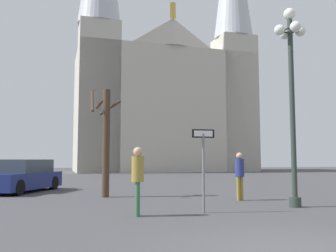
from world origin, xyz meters
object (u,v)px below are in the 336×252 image
at_px(cathedral, 165,82).
at_px(parked_car_near_navy, 22,177).
at_px(street_lamp, 291,75).
at_px(bare_tree, 106,139).
at_px(pedestrian_walking, 138,174).
at_px(one_way_arrow_sign, 203,160).
at_px(pedestrian_standing, 240,171).

height_order(cathedral, parked_car_near_navy, cathedral).
xyz_separation_m(street_lamp, bare_tree, (-5.76, 3.92, -1.84)).
bearing_deg(parked_car_near_navy, bare_tree, -38.15).
relative_size(parked_car_near_navy, pedestrian_walking, 2.72).
relative_size(cathedral, bare_tree, 8.56).
xyz_separation_m(one_way_arrow_sign, parked_car_near_navy, (-6.41, 7.56, -0.76)).
xyz_separation_m(street_lamp, pedestrian_standing, (-1.01, 2.04, -3.05)).
bearing_deg(one_way_arrow_sign, pedestrian_standing, 53.90).
height_order(one_way_arrow_sign, pedestrian_standing, one_way_arrow_sign).
bearing_deg(bare_tree, cathedral, 77.27).
distance_m(cathedral, street_lamp, 34.37).
distance_m(parked_car_near_navy, pedestrian_standing, 9.70).
xyz_separation_m(street_lamp, parked_car_near_navy, (-9.45, 6.82, -3.40)).
bearing_deg(street_lamp, pedestrian_standing, 116.33).
distance_m(bare_tree, pedestrian_standing, 5.25).
relative_size(street_lamp, parked_car_near_navy, 1.30).
bearing_deg(parked_car_near_navy, street_lamp, -35.80).
height_order(cathedral, one_way_arrow_sign, cathedral).
distance_m(cathedral, pedestrian_walking, 36.57).
xyz_separation_m(cathedral, one_way_arrow_sign, (-4.00, -34.42, -9.48)).
distance_m(street_lamp, bare_tree, 7.21).
xyz_separation_m(cathedral, pedestrian_standing, (-1.97, -31.62, -9.89)).
relative_size(cathedral, one_way_arrow_sign, 16.01).
relative_size(street_lamp, pedestrian_standing, 3.70).
bearing_deg(street_lamp, parked_car_near_navy, 144.20).
distance_m(one_way_arrow_sign, bare_tree, 5.46).
distance_m(cathedral, bare_tree, 31.71).
height_order(parked_car_near_navy, pedestrian_standing, pedestrian_standing).
relative_size(cathedral, street_lamp, 5.83).
xyz_separation_m(parked_car_near_navy, pedestrian_standing, (8.44, -4.77, 0.35)).
relative_size(bare_tree, pedestrian_walking, 2.41).
distance_m(street_lamp, pedestrian_standing, 3.81).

